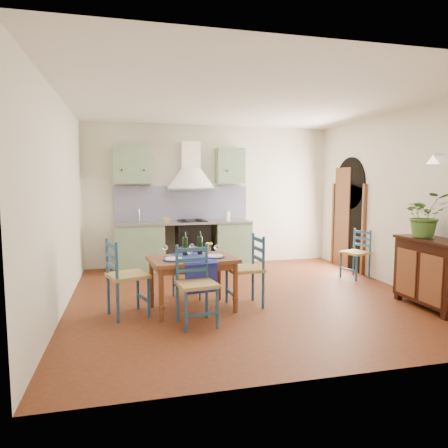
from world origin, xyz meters
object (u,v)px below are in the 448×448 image
(potted_plant, at_px, (425,215))
(sideboard, at_px, (433,271))
(dining_table, at_px, (193,264))
(chair_near, at_px, (196,284))

(potted_plant, bearing_deg, sideboard, -70.30)
(sideboard, xyz_separation_m, potted_plant, (-0.05, 0.13, 0.73))
(dining_table, bearing_deg, chair_near, -95.47)
(chair_near, bearing_deg, sideboard, -2.46)
(potted_plant, bearing_deg, chair_near, 179.94)
(sideboard, bearing_deg, chair_near, 177.54)
(dining_table, height_order, potted_plant, potted_plant)
(chair_near, distance_m, potted_plant, 3.20)
(chair_near, relative_size, sideboard, 0.89)
(dining_table, bearing_deg, sideboard, -12.15)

